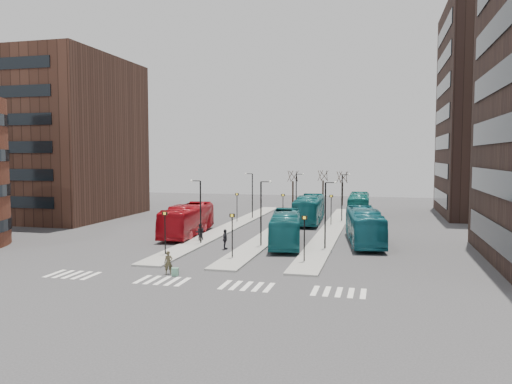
% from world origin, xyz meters
% --- Properties ---
extents(ground, '(160.00, 160.00, 0.00)m').
position_xyz_m(ground, '(0.00, 0.00, 0.00)').
color(ground, '#323235').
rests_on(ground, ground).
extents(island_left, '(2.50, 45.00, 0.15)m').
position_xyz_m(island_left, '(-4.00, 30.00, 0.07)').
color(island_left, gray).
rests_on(island_left, ground).
extents(island_mid, '(2.50, 45.00, 0.15)m').
position_xyz_m(island_mid, '(2.00, 30.00, 0.07)').
color(island_mid, gray).
rests_on(island_mid, ground).
extents(island_right, '(2.50, 45.00, 0.15)m').
position_xyz_m(island_right, '(8.00, 30.00, 0.07)').
color(island_right, gray).
rests_on(island_right, ground).
extents(suitcase, '(0.52, 0.44, 0.58)m').
position_xyz_m(suitcase, '(-0.70, 5.50, 0.29)').
color(suitcase, '#1C529D').
rests_on(suitcase, ground).
extents(red_bus, '(3.73, 12.12, 3.33)m').
position_xyz_m(red_bus, '(-6.70, 22.82, 1.66)').
color(red_bus, '#A40C15').
rests_on(red_bus, ground).
extents(teal_bus_a, '(4.45, 11.76, 3.20)m').
position_xyz_m(teal_bus_a, '(4.64, 19.72, 1.60)').
color(teal_bus_a, '#145D65').
rests_on(teal_bus_a, ground).
extents(teal_bus_b, '(3.41, 12.68, 3.50)m').
position_xyz_m(teal_bus_b, '(4.63, 36.02, 1.75)').
color(teal_bus_b, '#15656C').
rests_on(teal_bus_b, ground).
extents(teal_bus_c, '(4.40, 12.43, 3.39)m').
position_xyz_m(teal_bus_c, '(11.96, 22.39, 1.69)').
color(teal_bus_c, '#155D6B').
rests_on(teal_bus_c, ground).
extents(teal_bus_d, '(3.01, 11.86, 3.29)m').
position_xyz_m(teal_bus_d, '(10.49, 44.40, 1.64)').
color(teal_bus_d, '#16716D').
rests_on(teal_bus_d, ground).
extents(traveller, '(0.73, 0.64, 1.68)m').
position_xyz_m(traveller, '(-1.38, 5.88, 0.84)').
color(traveller, '#463F2A').
rests_on(traveller, ground).
extents(commuter_a, '(1.05, 0.94, 1.79)m').
position_xyz_m(commuter_a, '(-4.06, 19.53, 0.89)').
color(commuter_a, black).
rests_on(commuter_a, ground).
extents(commuter_b, '(0.66, 1.15, 1.85)m').
position_xyz_m(commuter_b, '(-0.32, 16.08, 0.93)').
color(commuter_b, black).
rests_on(commuter_b, ground).
extents(commuter_c, '(0.80, 1.25, 1.83)m').
position_xyz_m(commuter_c, '(4.47, 17.41, 0.92)').
color(commuter_c, black).
rests_on(commuter_c, ground).
extents(crosswalk_stripes, '(22.35, 2.40, 0.01)m').
position_xyz_m(crosswalk_stripes, '(1.75, 4.00, 0.01)').
color(crosswalk_stripes, silver).
rests_on(crosswalk_stripes, ground).
extents(office_block, '(25.00, 20.12, 22.00)m').
position_xyz_m(office_block, '(-34.00, 33.98, 11.00)').
color(office_block, '#462B20').
rests_on(office_block, ground).
extents(sign_poles, '(12.45, 22.12, 3.65)m').
position_xyz_m(sign_poles, '(1.60, 23.00, 2.41)').
color(sign_poles, black).
rests_on(sign_poles, ground).
extents(lamp_posts, '(14.04, 20.24, 6.12)m').
position_xyz_m(lamp_posts, '(2.64, 28.00, 3.58)').
color(lamp_posts, black).
rests_on(lamp_posts, ground).
extents(bare_trees, '(10.97, 8.14, 5.90)m').
position_xyz_m(bare_trees, '(2.67, 62.67, 2.72)').
color(bare_trees, black).
rests_on(bare_trees, ground).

